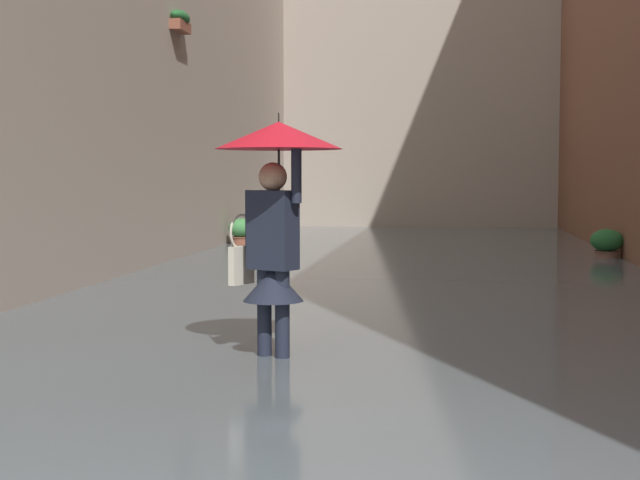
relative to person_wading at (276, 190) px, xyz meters
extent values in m
plane|color=#605B56|center=(-0.57, -7.34, -1.51)|extent=(60.87, 60.87, 0.00)
cube|color=#515B60|center=(-0.57, -7.34, -1.44)|extent=(8.75, 30.35, 0.14)
cube|color=brown|center=(3.30, -8.57, 2.75)|extent=(0.20, 0.70, 0.18)
ellipsoid|color=#23602D|center=(3.30, -8.57, 2.91)|extent=(0.28, 0.76, 0.24)
cube|color=#A89989|center=(-0.57, -20.41, 3.35)|extent=(11.55, 1.80, 9.71)
cube|color=black|center=(0.11, -0.05, -1.46)|extent=(0.20, 0.26, 0.10)
cylinder|color=#1E2333|center=(0.11, -0.05, -1.03)|extent=(0.16, 0.16, 0.76)
cube|color=black|center=(-0.06, 0.03, -1.46)|extent=(0.20, 0.26, 0.10)
cylinder|color=#1E2333|center=(-0.06, 0.03, -1.03)|extent=(0.16, 0.16, 0.76)
cube|color=#1E2333|center=(0.03, -0.01, -0.32)|extent=(0.44, 0.36, 0.65)
cone|color=#1E2333|center=(0.03, -0.01, -0.77)|extent=(0.66, 0.66, 0.28)
sphere|color=tan|center=(0.03, -0.01, 0.11)|extent=(0.23, 0.23, 0.23)
cylinder|color=#1E2333|center=(-0.18, 0.08, 0.12)|extent=(0.11, 0.11, 0.44)
cylinder|color=#1E2333|center=(0.24, -0.11, -0.24)|extent=(0.11, 0.11, 0.48)
cylinder|color=black|center=(-0.03, 0.01, 0.22)|extent=(0.02, 0.02, 0.44)
cone|color=red|center=(-0.03, 0.01, 0.44)|extent=(1.03, 1.03, 0.22)
cylinder|color=black|center=(-0.03, 0.01, 0.58)|extent=(0.01, 0.01, 0.08)
cube|color=beige|center=(0.32, -0.12, -0.63)|extent=(0.17, 0.28, 0.32)
torus|color=beige|center=(0.32, -0.12, -0.35)|extent=(0.14, 0.28, 0.30)
cylinder|color=brown|center=(-4.28, -9.88, -1.38)|extent=(0.43, 0.43, 0.25)
torus|color=brown|center=(-4.28, -9.88, -1.26)|extent=(0.47, 0.47, 0.04)
ellipsoid|color=#23602D|center=(-4.28, -9.88, -1.05)|extent=(0.59, 0.59, 0.41)
cylinder|color=brown|center=(3.05, -12.17, -1.36)|extent=(0.40, 0.40, 0.29)
torus|color=brown|center=(3.05, -12.17, -1.22)|extent=(0.43, 0.43, 0.04)
ellipsoid|color=#428947|center=(3.05, -12.17, -1.01)|extent=(0.55, 0.55, 0.42)
camera|label=1|loc=(-1.37, 7.31, 0.11)|focal=51.45mm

